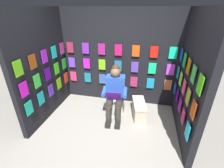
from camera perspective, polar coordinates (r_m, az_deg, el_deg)
name	(u,v)px	position (r m, az deg, el deg)	size (l,w,h in m)	color
ground_plane	(98,152)	(2.97, -4.90, -23.36)	(30.00, 30.00, 0.00)	#9E998E
display_wall_back	(119,59)	(3.86, 2.48, 9.16)	(2.87, 0.14, 2.27)	black
display_wall_left	(191,79)	(3.03, 26.61, 1.51)	(0.14, 1.76, 2.27)	black
display_wall_right	(43,67)	(3.60, -23.68, 5.66)	(0.14, 1.76, 2.27)	black
toilet	(116,98)	(3.71, 1.44, -5.22)	(0.42, 0.57, 0.77)	white
person_reading	(115,93)	(3.38, 1.03, -3.21)	(0.55, 0.71, 1.19)	blue
comic_longbox_near	(139,109)	(3.64, 9.68, -8.99)	(0.38, 0.67, 0.37)	beige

